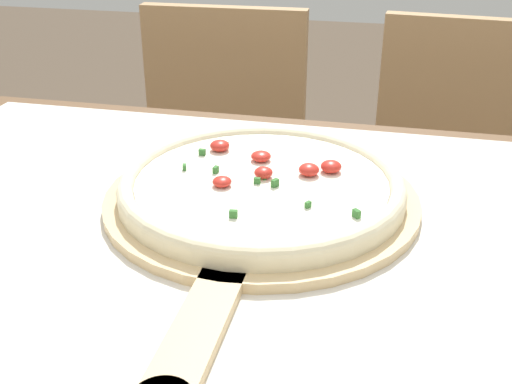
{
  "coord_description": "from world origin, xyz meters",
  "views": [
    {
      "loc": [
        0.14,
        -0.55,
        1.14
      ],
      "look_at": [
        -0.01,
        0.1,
        0.8
      ],
      "focal_mm": 45.0,
      "sensor_mm": 36.0,
      "label": 1
    }
  ],
  "objects_px": {
    "pizza": "(262,185)",
    "chair_left": "(218,175)",
    "pizza_peel": "(258,206)",
    "chair_right": "(453,198)"
  },
  "relations": [
    {
      "from": "pizza",
      "to": "pizza_peel",
      "type": "bearing_deg",
      "value": -90.11
    },
    {
      "from": "pizza",
      "to": "chair_left",
      "type": "distance_m",
      "value": 0.74
    },
    {
      "from": "pizza_peel",
      "to": "chair_right",
      "type": "height_order",
      "value": "chair_right"
    },
    {
      "from": "pizza_peel",
      "to": "pizza",
      "type": "bearing_deg",
      "value": 89.89
    },
    {
      "from": "pizza",
      "to": "chair_right",
      "type": "distance_m",
      "value": 0.76
    },
    {
      "from": "pizza_peel",
      "to": "chair_left",
      "type": "height_order",
      "value": "chair_left"
    },
    {
      "from": "chair_right",
      "to": "chair_left",
      "type": "bearing_deg",
      "value": -175.0
    },
    {
      "from": "pizza_peel",
      "to": "chair_right",
      "type": "xyz_separation_m",
      "value": [
        0.29,
        0.65,
        -0.28
      ]
    },
    {
      "from": "pizza_peel",
      "to": "chair_right",
      "type": "relative_size",
      "value": 0.64
    },
    {
      "from": "pizza_peel",
      "to": "chair_left",
      "type": "relative_size",
      "value": 0.64
    }
  ]
}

